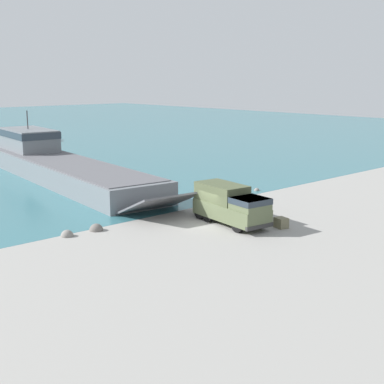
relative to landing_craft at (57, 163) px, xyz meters
name	(u,v)px	position (x,y,z in m)	size (l,w,h in m)	color
ground_plane	(204,223)	(-1.13, -26.64, -1.79)	(240.00, 240.00, 0.00)	gray
landing_craft	(57,163)	(0.00, 0.00, 0.00)	(10.59, 40.24, 7.45)	slate
military_truck	(231,204)	(0.37, -28.15, -0.16)	(3.41, 7.30, 3.11)	#566042
soldier_on_ramp	(257,208)	(2.78, -28.80, -0.77)	(0.48, 0.33, 1.75)	#566042
moored_boat_a	(47,139)	(16.45, 34.70, -1.36)	(6.84, 6.85, 1.30)	#B22323
cargo_crate	(281,223)	(2.51, -31.61, -1.39)	(0.81, 0.97, 0.81)	#6B664C
shoreline_rock_a	(257,191)	(11.80, -20.91, -1.79)	(0.58, 0.58, 0.58)	gray
shoreline_rock_b	(67,236)	(-11.19, -22.45, -1.79)	(0.97, 0.97, 0.97)	gray
shoreline_rock_c	(96,230)	(-8.74, -22.56, -1.79)	(1.08, 1.08, 1.08)	#66605B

